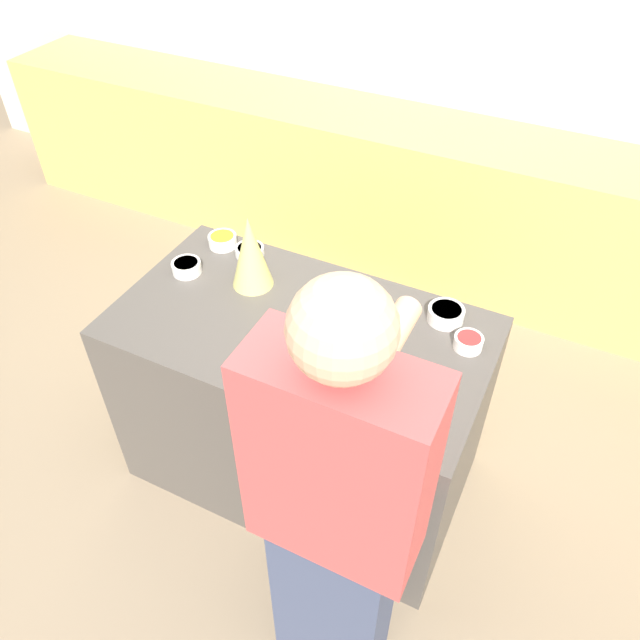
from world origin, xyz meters
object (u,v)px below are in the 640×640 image
object	(u,v)px
baking_tray	(330,354)
person	(337,522)
candy_bowl_near_tray_left	(446,314)
gingerbread_house	(331,329)
candy_bowl_far_left	(223,240)
candy_bowl_beside_tree	(187,267)
candy_bowl_far_right	(250,251)
candy_bowl_behind_tray	(468,342)
decorative_tree	(250,252)

from	to	relation	value
baking_tray	person	size ratio (longest dim) A/B	0.25
candy_bowl_near_tray_left	person	size ratio (longest dim) A/B	0.08
gingerbread_house	candy_bowl_far_left	size ratio (longest dim) A/B	2.44
candy_bowl_near_tray_left	candy_bowl_beside_tree	bearing A→B (deg)	-169.76
gingerbread_house	candy_bowl_beside_tree	distance (m)	0.76
person	gingerbread_house	bearing A→B (deg)	117.03
candy_bowl_far_right	candy_bowl_near_tray_left	xyz separation A→B (m)	(0.88, -0.03, 0.01)
candy_bowl_behind_tray	candy_bowl_beside_tree	bearing A→B (deg)	-175.94
gingerbread_house	candy_bowl_far_left	distance (m)	0.82
decorative_tree	candy_bowl_far_right	bearing A→B (deg)	124.89
candy_bowl_far_right	candy_bowl_far_left	xyz separation A→B (m)	(-0.14, 0.01, 0.01)
baking_tray	gingerbread_house	world-z (taller)	gingerbread_house
candy_bowl_far_right	candy_bowl_beside_tree	world-z (taller)	candy_bowl_beside_tree
gingerbread_house	candy_bowl_behind_tray	xyz separation A→B (m)	(0.43, 0.25, -0.10)
gingerbread_house	candy_bowl_near_tray_left	bearing A→B (deg)	49.30
baking_tray	person	world-z (taller)	person
baking_tray	decorative_tree	bearing A→B (deg)	153.41
decorative_tree	candy_bowl_beside_tree	world-z (taller)	decorative_tree
baking_tray	candy_bowl_near_tray_left	xyz separation A→B (m)	(0.31, 0.36, 0.03)
candy_bowl_far_right	decorative_tree	bearing A→B (deg)	-55.11
baking_tray	person	distance (m)	0.66
decorative_tree	baking_tray	bearing A→B (deg)	-26.59
decorative_tree	candy_bowl_behind_tray	bearing A→B (deg)	1.74
gingerbread_house	candy_bowl_behind_tray	world-z (taller)	gingerbread_house
candy_bowl_beside_tree	candy_bowl_far_left	size ratio (longest dim) A/B	0.98
baking_tray	person	xyz separation A→B (m)	(0.30, -0.58, 0.00)
candy_bowl_behind_tray	candy_bowl_near_tray_left	size ratio (longest dim) A/B	0.76
candy_bowl_far_right	candy_bowl_far_left	world-z (taller)	candy_bowl_far_left
decorative_tree	gingerbread_house	bearing A→B (deg)	-26.56
candy_bowl_near_tray_left	candy_bowl_behind_tray	bearing A→B (deg)	-41.92
candy_bowl_beside_tree	candy_bowl_far_left	world-z (taller)	same
decorative_tree	candy_bowl_far_right	world-z (taller)	decorative_tree
candy_bowl_near_tray_left	baking_tray	bearing A→B (deg)	-130.72
gingerbread_house	candy_bowl_far_left	bearing A→B (deg)	150.74
baking_tray	candy_bowl_near_tray_left	world-z (taller)	candy_bowl_near_tray_left
gingerbread_house	person	xyz separation A→B (m)	(0.30, -0.58, -0.12)
candy_bowl_behind_tray	candy_bowl_beside_tree	distance (m)	1.17
gingerbread_house	candy_bowl_far_right	world-z (taller)	gingerbread_house
gingerbread_house	person	distance (m)	0.67
person	candy_bowl_near_tray_left	bearing A→B (deg)	89.33
gingerbread_house	candy_bowl_far_left	xyz separation A→B (m)	(-0.71, 0.40, -0.10)
candy_bowl_behind_tray	candy_bowl_beside_tree	size ratio (longest dim) A/B	0.88
baking_tray	candy_bowl_beside_tree	world-z (taller)	candy_bowl_beside_tree
candy_bowl_behind_tray	candy_bowl_far_left	bearing A→B (deg)	172.83
candy_bowl_behind_tray	candy_bowl_near_tray_left	bearing A→B (deg)	138.08
decorative_tree	candy_bowl_near_tray_left	xyz separation A→B (m)	(0.76, 0.13, -0.13)
candy_bowl_far_right	candy_bowl_behind_tray	xyz separation A→B (m)	(0.99, -0.14, 0.01)
candy_bowl_behind_tray	gingerbread_house	bearing A→B (deg)	-149.35
candy_bowl_far_left	candy_bowl_beside_tree	bearing A→B (deg)	-97.51
candy_bowl_far_right	candy_bowl_beside_tree	distance (m)	0.28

